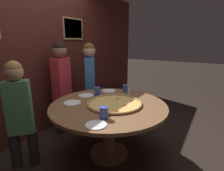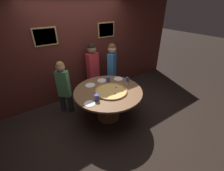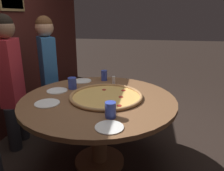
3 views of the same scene
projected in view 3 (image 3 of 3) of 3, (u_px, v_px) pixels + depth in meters
ground_plane at (100, 162)px, 2.34m from camera, size 24.00×24.00×0.00m
dining_table at (99, 111)px, 2.15m from camera, size 1.49×1.49×0.74m
giant_pizza at (106, 96)px, 2.12m from camera, size 0.71×0.71×0.03m
drink_cup_centre_back at (111, 110)px, 1.70m from camera, size 0.09×0.09×0.13m
drink_cup_beside_pizza at (72, 83)px, 2.36m from camera, size 0.09×0.09×0.12m
drink_cup_far_right at (104, 75)px, 2.65m from camera, size 0.07×0.07×0.13m
white_plate_left_side at (82, 81)px, 2.64m from camera, size 0.22×0.22×0.01m
white_plate_near_front at (57, 91)px, 2.30m from camera, size 0.22×0.22×0.01m
white_plate_right_side at (47, 103)px, 1.97m from camera, size 0.23×0.23×0.01m
white_plate_far_back at (109, 127)px, 1.56m from camera, size 0.21×0.21×0.01m
condiment_shaker at (114, 80)px, 2.51m from camera, size 0.04×0.04×0.10m
diner_far_left at (48, 68)px, 2.84m from camera, size 0.38×0.34×1.50m
diner_far_right at (10, 76)px, 2.42m from camera, size 0.40×0.23×1.52m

